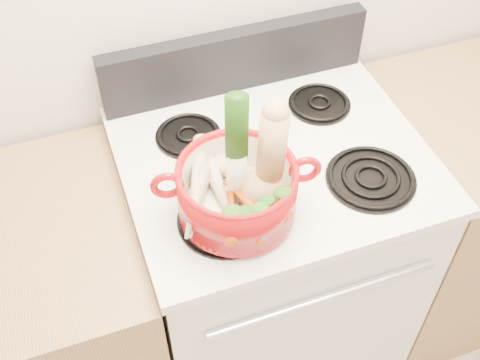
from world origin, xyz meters
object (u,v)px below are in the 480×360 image
object	(u,v)px
stove_body	(268,264)
squash	(263,161)
leek	(236,148)
dutch_oven	(237,191)

from	to	relation	value
stove_body	squash	size ratio (longest dim) A/B	3.49
leek	squash	bearing A→B (deg)	-15.70
dutch_oven	squash	xyz separation A→B (m)	(0.05, -0.02, 0.09)
dutch_oven	stove_body	bearing A→B (deg)	54.96
dutch_oven	leek	bearing A→B (deg)	85.99
stove_body	leek	bearing A→B (deg)	-137.82
dutch_oven	squash	world-z (taller)	squash
stove_body	dutch_oven	size ratio (longest dim) A/B	3.40
dutch_oven	leek	size ratio (longest dim) A/B	0.84
squash	leek	xyz separation A→B (m)	(-0.05, 0.03, 0.03)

